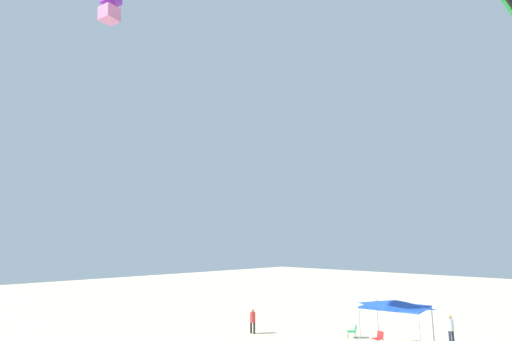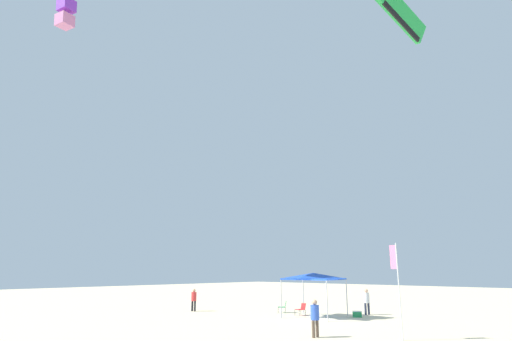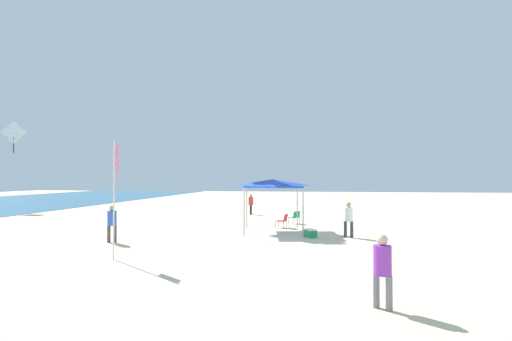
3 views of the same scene
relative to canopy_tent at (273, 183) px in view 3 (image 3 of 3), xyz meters
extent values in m
cube|color=beige|center=(-0.85, 0.84, -2.69)|extent=(120.00, 120.00, 0.10)
cylinder|color=#B7B7BC|center=(-1.46, -1.72, -1.43)|extent=(0.07, 0.07, 2.43)
cylinder|color=#B7B7BC|center=(1.86, -1.28, -1.43)|extent=(0.07, 0.07, 2.43)
cylinder|color=#B7B7BC|center=(-1.86, 1.28, -1.43)|extent=(0.07, 0.07, 2.43)
cylinder|color=#B7B7BC|center=(1.46, 1.72, -1.43)|extent=(0.07, 0.07, 2.43)
cube|color=blue|center=(0.00, 0.00, -0.16)|extent=(3.79, 3.51, 0.10)
pyramid|color=blue|center=(0.00, 0.00, 0.07)|extent=(3.71, 3.44, 0.35)
cylinder|color=black|center=(1.80, -0.17, -2.44)|extent=(0.02, 0.02, 0.40)
cylinder|color=black|center=(1.30, -0.02, -2.44)|extent=(0.02, 0.02, 0.40)
cylinder|color=black|center=(1.65, -0.67, -2.44)|extent=(0.02, 0.02, 0.40)
cylinder|color=black|center=(1.15, -0.52, -2.44)|extent=(0.02, 0.02, 0.40)
cube|color=red|center=(1.48, -0.35, -2.24)|extent=(0.65, 0.65, 0.03)
cube|color=red|center=(1.39, -0.62, -2.03)|extent=(0.51, 0.27, 0.41)
cylinder|color=black|center=(4.02, -1.04, -2.44)|extent=(0.02, 0.02, 0.40)
cylinder|color=black|center=(3.69, -0.64, -2.44)|extent=(0.02, 0.02, 0.40)
cylinder|color=black|center=(3.62, -1.37, -2.44)|extent=(0.02, 0.02, 0.40)
cylinder|color=black|center=(3.29, -0.97, -2.44)|extent=(0.02, 0.02, 0.40)
cube|color=#198C4C|center=(3.65, -1.00, -2.24)|extent=(0.73, 0.73, 0.03)
cube|color=#198C4C|center=(3.43, -1.19, -2.03)|extent=(0.41, 0.46, 0.41)
cube|color=#1E8C4C|center=(-1.97, -2.09, -2.46)|extent=(0.72, 0.65, 0.36)
cube|color=white|center=(-1.97, -2.09, -2.26)|extent=(0.74, 0.67, 0.04)
cylinder|color=silver|center=(-8.24, 4.95, -0.48)|extent=(0.06, 0.06, 4.33)
cube|color=pink|center=(-8.07, 4.95, 1.04)|extent=(0.30, 0.02, 1.10)
cylinder|color=black|center=(9.16, 2.72, -2.26)|extent=(0.15, 0.15, 0.75)
cylinder|color=black|center=(9.45, 2.74, -2.26)|extent=(0.15, 0.15, 0.75)
cylinder|color=red|center=(9.30, 2.73, -1.56)|extent=(0.39, 0.39, 0.65)
sphere|color=tan|center=(9.30, 2.73, -1.11)|extent=(0.25, 0.25, 0.25)
cylinder|color=slate|center=(-12.36, -3.90, -2.26)|extent=(0.15, 0.15, 0.77)
cylinder|color=slate|center=(-12.19, -3.65, -2.26)|extent=(0.15, 0.15, 0.77)
cylinder|color=purple|center=(-12.28, -3.77, -1.54)|extent=(0.40, 0.40, 0.67)
sphere|color=beige|center=(-12.28, -3.77, -1.08)|extent=(0.25, 0.25, 0.25)
cylinder|color=brown|center=(-4.85, 7.04, -2.25)|extent=(0.15, 0.15, 0.78)
cylinder|color=brown|center=(-4.86, 6.73, -2.25)|extent=(0.15, 0.15, 0.78)
cylinder|color=blue|center=(-4.85, 6.89, -1.52)|extent=(0.41, 0.41, 0.68)
sphere|color=tan|center=(-4.85, 6.89, -1.06)|extent=(0.25, 0.25, 0.25)
cylinder|color=#33384C|center=(-1.75, -4.12, -2.24)|extent=(0.16, 0.16, 0.80)
cylinder|color=#33384C|center=(-1.66, -3.81, -2.24)|extent=(0.16, 0.16, 0.80)
cylinder|color=white|center=(-1.71, -3.97, -1.49)|extent=(0.42, 0.42, 0.70)
sphere|color=tan|center=(-1.71, -3.97, -1.02)|extent=(0.26, 0.26, 0.26)
cube|color=white|center=(10.67, 25.27, 4.53)|extent=(1.24, 1.71, 2.08)
cylinder|color=black|center=(10.67, 25.27, 3.33)|extent=(0.07, 0.07, 1.47)
camera|label=1|loc=(-10.66, 22.91, 3.54)|focal=26.70mm
camera|label=2|loc=(-17.01, 24.15, 0.47)|focal=29.44mm
camera|label=3|loc=(-21.37, -2.22, 0.34)|focal=27.07mm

